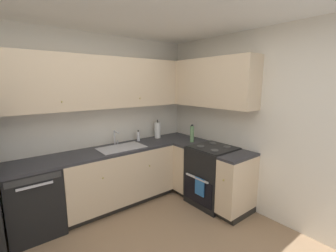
{
  "coord_description": "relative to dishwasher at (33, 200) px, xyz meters",
  "views": [
    {
      "loc": [
        -1.01,
        -1.6,
        1.83
      ],
      "look_at": [
        0.97,
        0.9,
        1.24
      ],
      "focal_mm": 24.43,
      "sensor_mm": 36.0,
      "label": 1
    }
  ],
  "objects": [
    {
      "name": "oven_range",
      "position": [
        2.29,
        -0.88,
        0.02
      ],
      "size": [
        0.68,
        0.62,
        1.04
      ],
      "color": "black",
      "rests_on": "ground_plane"
    },
    {
      "name": "faucet",
      "position": [
        1.2,
        0.18,
        0.59
      ],
      "size": [
        0.07,
        0.16,
        0.23
      ],
      "color": "silver",
      "rests_on": "countertop_back"
    },
    {
      "name": "wall_right",
      "position": [
        2.6,
        -1.45,
        0.85
      ],
      "size": [
        0.05,
        3.6,
        2.55
      ],
      "primitive_type": "cube",
      "color": "silver",
      "rests_on": "ground_plane"
    },
    {
      "name": "countertop_right",
      "position": [
        2.27,
        -0.9,
        0.44
      ],
      "size": [
        0.6,
        1.17,
        0.03
      ],
      "color": "#2D2D33",
      "rests_on": "lower_cabinets_right"
    },
    {
      "name": "paper_towel_roll",
      "position": [
        2.0,
        0.16,
        0.6
      ],
      "size": [
        0.11,
        0.11,
        0.33
      ],
      "color": "white",
      "rests_on": "countertop_back"
    },
    {
      "name": "sink",
      "position": [
        1.2,
        -0.03,
        0.42
      ],
      "size": [
        0.68,
        0.4,
        0.1
      ],
      "color": "#B7B7BC",
      "rests_on": "countertop_back"
    },
    {
      "name": "upper_cabinets_right",
      "position": [
        2.41,
        -0.56,
        1.42
      ],
      "size": [
        0.32,
        1.72,
        0.73
      ],
      "color": "beige"
    },
    {
      "name": "lower_cabinets_back",
      "position": [
        1.14,
        0.0,
        0.0
      ],
      "size": [
        1.67,
        0.62,
        0.85
      ],
      "color": "beige",
      "rests_on": "ground_plane"
    },
    {
      "name": "dishwasher",
      "position": [
        0.0,
        0.0,
        0.0
      ],
      "size": [
        0.6,
        0.63,
        0.85
      ],
      "color": "black",
      "rests_on": "ground_plane"
    },
    {
      "name": "lower_cabinets_right",
      "position": [
        2.28,
        -0.9,
        0.0
      ],
      "size": [
        0.62,
        1.17,
        0.85
      ],
      "color": "beige",
      "rests_on": "ground_plane"
    },
    {
      "name": "oil_bottle",
      "position": [
        2.27,
        -0.43,
        0.6
      ],
      "size": [
        0.07,
        0.07,
        0.29
      ],
      "color": "#729E66",
      "rests_on": "countertop_right"
    },
    {
      "name": "wall_back",
      "position": [
        0.7,
        0.33,
        0.85
      ],
      "size": [
        3.84,
        0.05,
        2.55
      ],
      "primitive_type": "cube",
      "color": "silver",
      "rests_on": "ground_plane"
    },
    {
      "name": "upper_cabinets_back",
      "position": [
        0.98,
        0.14,
        1.42
      ],
      "size": [
        2.55,
        0.34,
        0.73
      ],
      "color": "beige"
    },
    {
      "name": "soap_bottle",
      "position": [
        1.62,
        0.18,
        0.54
      ],
      "size": [
        0.05,
        0.05,
        0.19
      ],
      "color": "silver",
      "rests_on": "countertop_back"
    },
    {
      "name": "countertop_back",
      "position": [
        1.14,
        0.0,
        0.44
      ],
      "size": [
        2.87,
        0.6,
        0.03
      ],
      "primitive_type": "cube",
      "color": "#2D2D33",
      "rests_on": "lower_cabinets_back"
    }
  ]
}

